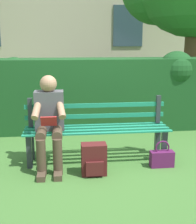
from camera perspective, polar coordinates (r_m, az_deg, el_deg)
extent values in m
plane|color=#3D6B2D|center=(4.21, -0.16, -9.22)|extent=(60.00, 60.00, 0.00)
cube|color=#2D3338|center=(4.19, 12.55, -6.40)|extent=(0.07, 0.07, 0.45)
cube|color=#2D3338|center=(4.00, -13.03, -7.41)|extent=(0.07, 0.07, 0.45)
cube|color=#2D3338|center=(4.45, 11.32, -5.14)|extent=(0.07, 0.07, 0.45)
cube|color=#2D3338|center=(4.27, -12.60, -6.00)|extent=(0.07, 0.07, 0.45)
cube|color=#1E8460|center=(4.25, -0.46, -2.48)|extent=(1.97, 0.06, 0.02)
cube|color=#1E8460|center=(4.12, -0.26, -2.98)|extent=(1.97, 0.06, 0.02)
cube|color=#1E8460|center=(3.99, -0.06, -3.52)|extent=(1.97, 0.06, 0.02)
cube|color=#1E8460|center=(3.87, 0.17, -4.08)|extent=(1.97, 0.06, 0.02)
cube|color=#2D3338|center=(4.37, 11.43, 0.55)|extent=(0.06, 0.06, 0.40)
cube|color=#2D3338|center=(4.19, -12.86, -0.08)|extent=(0.06, 0.06, 0.40)
cube|color=#1E8460|center=(4.20, -0.45, -0.77)|extent=(1.97, 0.02, 0.06)
cube|color=#1E8460|center=(4.17, -0.45, 1.27)|extent=(1.97, 0.02, 0.06)
cube|color=#4C4C51|center=(3.99, -9.30, 0.30)|extent=(0.38, 0.22, 0.52)
sphere|color=#A57A5B|center=(3.90, -9.51, 5.37)|extent=(0.22, 0.22, 0.22)
cylinder|color=#473828|center=(3.84, -7.81, -3.86)|extent=(0.13, 0.42, 0.13)
cylinder|color=#473828|center=(3.86, -10.78, -3.93)|extent=(0.13, 0.42, 0.13)
cylinder|color=#473828|center=(3.73, -7.74, -8.54)|extent=(0.12, 0.12, 0.47)
cylinder|color=#473828|center=(3.74, -10.84, -8.60)|extent=(0.12, 0.12, 0.47)
cube|color=#473828|center=(3.74, -7.66, -11.82)|extent=(0.10, 0.24, 0.07)
cube|color=#473828|center=(3.75, -10.79, -11.87)|extent=(0.10, 0.24, 0.07)
cylinder|color=#A57A5B|center=(3.83, -7.18, 0.77)|extent=(0.14, 0.32, 0.26)
cylinder|color=#A57A5B|center=(3.85, -11.65, 0.65)|extent=(0.14, 0.32, 0.26)
cube|color=#B22626|center=(3.76, -9.42, -1.76)|extent=(0.20, 0.07, 0.13)
cube|color=#19471E|center=(5.53, -1.72, 3.40)|extent=(5.36, 0.74, 1.32)
sphere|color=#19471E|center=(5.72, 14.77, 7.96)|extent=(0.66, 0.66, 0.66)
sphere|color=#19471E|center=(5.60, -15.73, 7.11)|extent=(0.59, 0.59, 0.59)
cylinder|color=brown|center=(7.24, 17.48, 9.26)|extent=(0.36, 0.36, 2.34)
cube|color=#334756|center=(9.36, 5.78, 16.10)|extent=(0.90, 0.04, 1.20)
cube|color=#4C1919|center=(3.72, -0.80, -9.02)|extent=(0.31, 0.18, 0.40)
cube|color=#4C1919|center=(3.66, -0.62, -10.84)|extent=(0.22, 0.04, 0.18)
cylinder|color=#4C1919|center=(3.82, 0.43, -8.09)|extent=(0.04, 0.04, 0.24)
cylinder|color=#4C1919|center=(3.81, -2.37, -8.20)|extent=(0.04, 0.04, 0.24)
cube|color=#59194C|center=(4.06, 12.14, -8.79)|extent=(0.31, 0.13, 0.21)
torus|color=#59194C|center=(4.01, 12.25, -6.71)|extent=(0.19, 0.02, 0.19)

